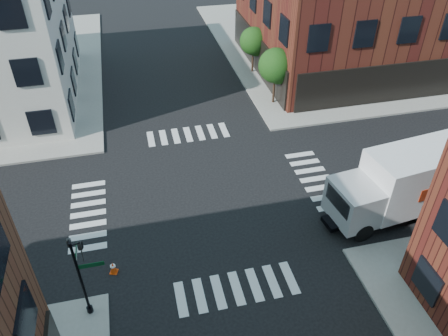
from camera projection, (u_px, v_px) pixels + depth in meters
name	position (u px, v px, depth m)	size (l,w,h in m)	color
ground	(207.00, 196.00, 26.39)	(120.00, 120.00, 0.00)	black
sidewalk_ne	(361.00, 40.00, 46.48)	(30.00, 30.00, 0.15)	gray
tree_near	(276.00, 67.00, 33.60)	(2.69, 2.69, 4.49)	black
tree_far	(254.00, 42.00, 38.42)	(2.43, 2.43, 4.07)	black
signal_pole	(81.00, 270.00, 18.25)	(1.29, 1.24, 4.60)	black
box_truck	(408.00, 182.00, 24.09)	(9.11, 3.74, 4.03)	silver
traffic_cone	(113.00, 268.00, 21.55)	(0.47, 0.47, 0.69)	#E8400A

